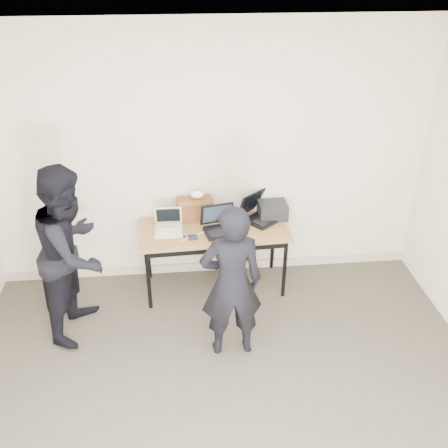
{
  "coord_description": "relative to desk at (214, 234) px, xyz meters",
  "views": [
    {
      "loc": [
        -0.28,
        -2.43,
        3.26
      ],
      "look_at": [
        0.1,
        1.6,
        0.95
      ],
      "focal_mm": 40.0,
      "sensor_mm": 36.0,
      "label": 1
    }
  ],
  "objects": [
    {
      "name": "power_brick",
      "position": [
        -0.22,
        -0.17,
        0.08
      ],
      "size": [
        0.09,
        0.06,
        0.03
      ],
      "primitive_type": "cube",
      "rotation": [
        0.0,
        0.0,
        0.06
      ],
      "color": "black",
      "rests_on": "desk"
    },
    {
      "name": "laptop_center",
      "position": [
        0.06,
        -0.03,
        0.12
      ],
      "size": [
        0.4,
        0.39,
        0.26
      ],
      "rotation": [
        0.0,
        0.0,
        0.22
      ],
      "color": "black",
      "rests_on": "desk"
    },
    {
      "name": "room",
      "position": [
        -0.03,
        -1.91,
        0.69
      ],
      "size": [
        4.6,
        4.6,
        2.8
      ],
      "color": "#403A31",
      "rests_on": "ground"
    },
    {
      "name": "cables",
      "position": [
        -0.02,
        0.03,
        0.06
      ],
      "size": [
        1.15,
        0.46,
        0.01
      ],
      "rotation": [
        0.0,
        0.0,
        0.08
      ],
      "color": "black",
      "rests_on": "desk"
    },
    {
      "name": "laptop_beige",
      "position": [
        -0.46,
        0.01,
        0.1
      ],
      "size": [
        0.28,
        0.27,
        0.22
      ],
      "rotation": [
        0.0,
        0.0,
        -0.01
      ],
      "color": "#BDB897",
      "rests_on": "desk"
    },
    {
      "name": "leather_satchel",
      "position": [
        -0.18,
        0.23,
        0.19
      ],
      "size": [
        0.38,
        0.21,
        0.25
      ],
      "rotation": [
        0.0,
        0.0,
        0.11
      ],
      "color": "brown",
      "rests_on": "desk"
    },
    {
      "name": "desk",
      "position": [
        0.0,
        0.0,
        0.0
      ],
      "size": [
        1.53,
        0.72,
        0.72
      ],
      "rotation": [
        0.0,
        0.0,
        0.05
      ],
      "color": "olive",
      "rests_on": "ground"
    },
    {
      "name": "equipment_box",
      "position": [
        0.63,
        0.19,
        0.14
      ],
      "size": [
        0.3,
        0.26,
        0.17
      ],
      "primitive_type": "cube",
      "rotation": [
        0.0,
        0.0,
        0.04
      ],
      "color": "black",
      "rests_on": "desk"
    },
    {
      "name": "person_typist",
      "position": [
        0.07,
        -0.95,
        0.08
      ],
      "size": [
        0.55,
        0.38,
        1.48
      ],
      "primitive_type": "imported",
      "rotation": [
        0.0,
        0.0,
        3.19
      ],
      "color": "black",
      "rests_on": "ground"
    },
    {
      "name": "baseboard",
      "position": [
        -0.03,
        0.32,
        -0.61
      ],
      "size": [
        4.5,
        0.03,
        0.1
      ],
      "primitive_type": "cube",
      "color": "#B3A794",
      "rests_on": "ground"
    },
    {
      "name": "laptop_right",
      "position": [
        0.5,
        0.19,
        0.12
      ],
      "size": [
        0.52,
        0.51,
        0.27
      ],
      "rotation": [
        0.0,
        0.0,
        0.69
      ],
      "color": "black",
      "rests_on": "desk"
    },
    {
      "name": "person_observer",
      "position": [
        -1.31,
        -0.48,
        0.17
      ],
      "size": [
        0.8,
        0.94,
        1.67
      ],
      "primitive_type": "imported",
      "rotation": [
        0.0,
        0.0,
        1.33
      ],
      "color": "black",
      "rests_on": "ground"
    },
    {
      "name": "tissue",
      "position": [
        -0.15,
        0.23,
        0.34
      ],
      "size": [
        0.13,
        0.1,
        0.08
      ],
      "primitive_type": "ellipsoid",
      "rotation": [
        0.0,
        0.0,
        0.01
      ],
      "color": "white",
      "rests_on": "leather_satchel"
    }
  ]
}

